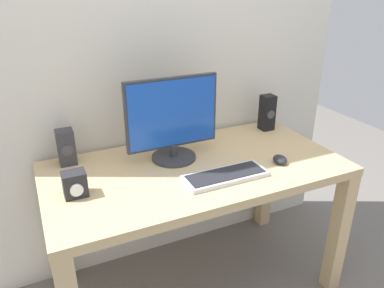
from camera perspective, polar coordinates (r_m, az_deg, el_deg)
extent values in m
plane|color=slate|center=(2.32, 0.50, -20.50)|extent=(6.00, 6.00, 0.00)
cube|color=silver|center=(2.04, -4.72, 20.44)|extent=(2.26, 0.04, 3.00)
cube|color=tan|center=(1.87, 0.58, -3.88)|extent=(1.47, 0.75, 0.04)
cube|color=tan|center=(2.22, 21.48, -12.62)|extent=(0.08, 0.08, 0.73)
cube|color=tan|center=(2.22, -20.35, -12.35)|extent=(0.08, 0.08, 0.73)
cube|color=tan|center=(2.63, 11.18, -5.13)|extent=(0.08, 0.08, 0.73)
cylinder|color=#333338|center=(1.93, -2.80, -1.99)|extent=(0.23, 0.23, 0.02)
cylinder|color=#333338|center=(1.91, -2.82, -0.92)|extent=(0.04, 0.04, 0.06)
cube|color=#333338|center=(1.85, -3.09, 4.80)|extent=(0.48, 0.02, 0.36)
cube|color=blue|center=(1.83, -2.92, 4.67)|extent=(0.45, 0.01, 0.33)
cube|color=silver|center=(1.75, 5.14, -4.90)|extent=(0.40, 0.15, 0.02)
cube|color=#232328|center=(1.74, 5.15, -4.55)|extent=(0.37, 0.12, 0.00)
ellipsoid|color=#232328|center=(1.92, 13.32, -2.32)|extent=(0.08, 0.10, 0.04)
cube|color=black|center=(2.31, 11.41, 4.74)|extent=(0.08, 0.07, 0.21)
cylinder|color=#3F3F44|center=(2.28, 11.98, 4.43)|extent=(0.05, 0.00, 0.05)
cube|color=#333338|center=(1.94, -18.70, -0.46)|extent=(0.08, 0.08, 0.18)
cylinder|color=#3F3F44|center=(1.90, -18.52, -0.94)|extent=(0.06, 0.00, 0.06)
cube|color=#232328|center=(1.66, -17.50, -5.85)|extent=(0.10, 0.08, 0.11)
cylinder|color=silver|center=(1.63, -17.22, -6.75)|extent=(0.05, 0.01, 0.05)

